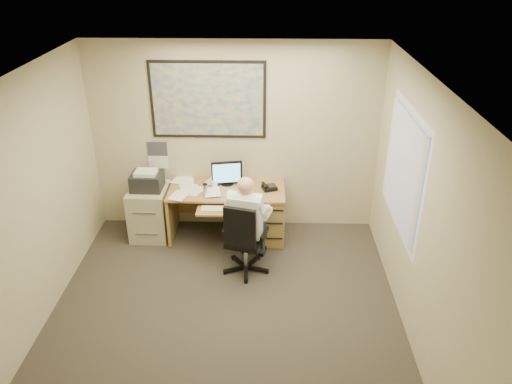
{
  "coord_description": "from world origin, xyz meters",
  "views": [
    {
      "loc": [
        0.47,
        -4.25,
        3.85
      ],
      "look_at": [
        0.32,
        1.3,
        1.0
      ],
      "focal_mm": 35.0,
      "sensor_mm": 36.0,
      "label": 1
    }
  ],
  "objects_px": {
    "filing_cabinet": "(150,207)",
    "office_chair": "(247,252)",
    "person": "(246,225)",
    "desk": "(251,208)"
  },
  "relations": [
    {
      "from": "office_chair",
      "to": "desk",
      "type": "bearing_deg",
      "value": 103.72
    },
    {
      "from": "office_chair",
      "to": "person",
      "type": "distance_m",
      "value": 0.37
    },
    {
      "from": "office_chair",
      "to": "person",
      "type": "bearing_deg",
      "value": 114.83
    },
    {
      "from": "office_chair",
      "to": "filing_cabinet",
      "type": "bearing_deg",
      "value": 163.11
    },
    {
      "from": "filing_cabinet",
      "to": "office_chair",
      "type": "height_order",
      "value": "office_chair"
    },
    {
      "from": "office_chair",
      "to": "person",
      "type": "height_order",
      "value": "person"
    },
    {
      "from": "filing_cabinet",
      "to": "office_chair",
      "type": "distance_m",
      "value": 1.67
    },
    {
      "from": "filing_cabinet",
      "to": "person",
      "type": "distance_m",
      "value": 1.63
    },
    {
      "from": "filing_cabinet",
      "to": "person",
      "type": "xyz_separation_m",
      "value": [
        1.39,
        -0.81,
        0.22
      ]
    },
    {
      "from": "filing_cabinet",
      "to": "person",
      "type": "height_order",
      "value": "person"
    }
  ]
}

